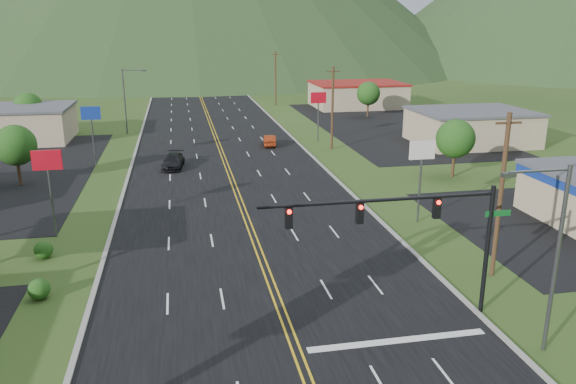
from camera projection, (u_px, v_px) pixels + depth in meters
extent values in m
cylinder|color=black|center=(487.00, 250.00, 29.10)|extent=(0.24, 0.24, 7.00)
cylinder|color=black|center=(380.00, 200.00, 27.10)|extent=(12.00, 0.18, 0.18)
cube|color=#0C591E|center=(498.00, 213.00, 28.60)|extent=(1.40, 0.06, 0.30)
cube|color=black|center=(437.00, 208.00, 27.83)|extent=(0.35, 0.28, 1.05)
sphere|color=#FF0C05|center=(439.00, 203.00, 27.56)|extent=(0.22, 0.22, 0.22)
cube|color=black|center=(360.00, 213.00, 27.09)|extent=(0.35, 0.28, 1.05)
sphere|color=#FF0C05|center=(361.00, 207.00, 26.82)|extent=(0.22, 0.22, 0.22)
cube|color=black|center=(289.00, 218.00, 26.44)|extent=(0.35, 0.28, 1.05)
sphere|color=#FF0C05|center=(289.00, 212.00, 26.17)|extent=(0.22, 0.22, 0.22)
cylinder|color=#59595E|center=(556.00, 262.00, 25.23)|extent=(0.20, 0.20, 9.00)
cylinder|color=#59595E|center=(540.00, 171.00, 23.74)|extent=(2.88, 0.12, 0.12)
cube|color=#59595E|center=(509.00, 175.00, 23.50)|extent=(0.60, 0.25, 0.18)
cylinder|color=#59595E|center=(125.00, 102.00, 77.30)|extent=(0.20, 0.20, 9.00)
cylinder|color=#59595E|center=(133.00, 70.00, 76.33)|extent=(2.88, 0.12, 0.12)
cube|color=#59595E|center=(144.00, 71.00, 76.63)|extent=(0.60, 0.25, 0.18)
cube|color=#C7B28A|center=(471.00, 128.00, 72.04)|extent=(14.00, 11.00, 4.00)
cube|color=#4C4C51|center=(473.00, 111.00, 71.42)|extent=(14.40, 11.40, 0.30)
cube|color=#C7B28A|center=(357.00, 95.00, 104.18)|extent=(16.00, 12.00, 4.20)
cube|color=maroon|center=(358.00, 83.00, 103.53)|extent=(16.40, 12.40, 0.30)
cylinder|color=#59595E|center=(52.00, 204.00, 39.90)|extent=(0.16, 0.16, 5.00)
cube|color=#B80A1A|center=(47.00, 160.00, 38.98)|extent=(2.00, 0.18, 1.40)
cylinder|color=#59595E|center=(94.00, 143.00, 60.58)|extent=(0.16, 0.16, 5.00)
cube|color=navy|center=(91.00, 113.00, 59.67)|extent=(2.00, 0.18, 1.40)
cylinder|color=#59595E|center=(419.00, 191.00, 43.01)|extent=(0.16, 0.16, 5.00)
cube|color=white|center=(422.00, 150.00, 42.09)|extent=(2.00, 0.18, 1.40)
cylinder|color=#59595E|center=(318.00, 122.00, 73.09)|extent=(0.16, 0.16, 5.00)
cube|color=#B80A1A|center=(318.00, 98.00, 72.17)|extent=(2.00, 0.18, 1.40)
cylinder|color=#382314|center=(19.00, 170.00, 53.18)|extent=(0.30, 0.30, 3.00)
sphere|color=#1B4413|center=(15.00, 145.00, 52.49)|extent=(3.84, 3.84, 3.84)
cylinder|color=#382314|center=(31.00, 124.00, 77.64)|extent=(0.30, 0.30, 3.00)
sphere|color=#1B4413|center=(28.00, 107.00, 76.95)|extent=(3.84, 3.84, 3.84)
cylinder|color=#382314|center=(453.00, 162.00, 56.23)|extent=(0.30, 0.30, 3.00)
sphere|color=#1B4413|center=(455.00, 139.00, 55.55)|extent=(3.84, 3.84, 3.84)
cylinder|color=#382314|center=(368.00, 108.00, 92.70)|extent=(0.30, 0.30, 3.00)
sphere|color=#1B4413|center=(368.00, 93.00, 92.01)|extent=(3.84, 3.84, 3.84)
cylinder|color=#382314|center=(500.00, 197.00, 32.98)|extent=(0.28, 0.28, 10.00)
cube|color=#382314|center=(509.00, 123.00, 31.72)|extent=(1.60, 0.12, 0.12)
cylinder|color=#382314|center=(332.00, 109.00, 67.76)|extent=(0.28, 0.28, 10.00)
cube|color=#382314|center=(333.00, 71.00, 66.50)|extent=(1.60, 0.12, 0.12)
cylinder|color=#382314|center=(276.00, 79.00, 105.37)|extent=(0.28, 0.28, 10.00)
cube|color=#382314|center=(275.00, 54.00, 104.11)|extent=(1.60, 0.12, 0.12)
cylinder|color=#382314|center=(249.00, 64.00, 142.97)|extent=(0.28, 0.28, 10.00)
cube|color=#382314|center=(248.00, 47.00, 141.71)|extent=(1.60, 0.12, 0.12)
imported|color=black|center=(173.00, 161.00, 59.83)|extent=(2.64, 5.20, 1.45)
imported|color=maroon|center=(270.00, 140.00, 70.86)|extent=(1.91, 4.26, 1.36)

